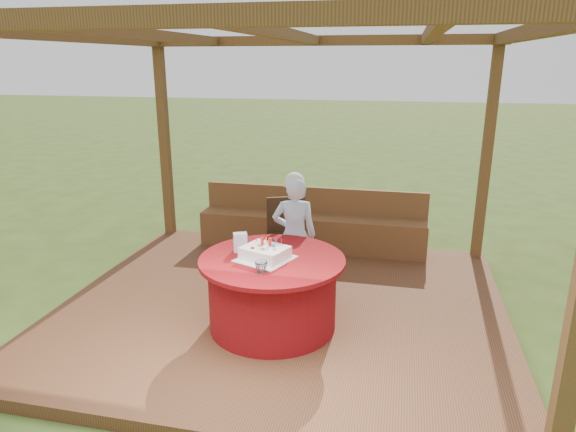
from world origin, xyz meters
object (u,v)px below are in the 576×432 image
object	(u,v)px
birthday_cake	(265,253)
elderly_woman	(294,233)
chair	(288,232)
gift_bag	(240,242)
drinking_glass	(261,267)
table	(272,292)
bench	(312,229)

from	to	relation	value
birthday_cake	elderly_woman	bearing A→B (deg)	83.48
chair	birthday_cake	distance (m)	1.32
elderly_woman	gift_bag	world-z (taller)	elderly_woman
elderly_woman	drinking_glass	world-z (taller)	elderly_woman
table	elderly_woman	world-z (taller)	elderly_woman
table	drinking_glass	bearing A→B (deg)	-91.05
table	birthday_cake	bearing A→B (deg)	-148.14
chair	elderly_woman	distance (m)	0.52
birthday_cake	bench	bearing A→B (deg)	88.83
table	gift_bag	size ratio (longest dim) A/B	7.45
table	bench	bearing A→B (deg)	90.29
table	chair	xyz separation A→B (m)	(-0.13, 1.26, 0.16)
drinking_glass	bench	bearing A→B (deg)	90.11
bench	gift_bag	xyz separation A→B (m)	(-0.33, -2.08, 0.52)
table	birthday_cake	world-z (taller)	birthday_cake
chair	bench	bearing A→B (deg)	82.49
gift_bag	drinking_glass	size ratio (longest dim) A/B	1.63
gift_bag	drinking_glass	distance (m)	0.56
table	birthday_cake	size ratio (longest dim) A/B	2.36
bench	gift_bag	distance (m)	2.17
table	chair	size ratio (longest dim) A/B	1.49
birthday_cake	drinking_glass	bearing A→B (deg)	-80.94
chair	elderly_woman	xyz separation A→B (m)	(0.17, -0.46, 0.16)
elderly_woman	bench	bearing A→B (deg)	92.08
birthday_cake	drinking_glass	size ratio (longest dim) A/B	5.15
birthday_cake	drinking_glass	distance (m)	0.32
table	gift_bag	distance (m)	0.56
drinking_glass	table	bearing A→B (deg)	88.95
birthday_cake	drinking_glass	world-z (taller)	birthday_cake
chair	birthday_cake	bearing A→B (deg)	-86.62
chair	birthday_cake	size ratio (longest dim) A/B	1.58
elderly_woman	chair	bearing A→B (deg)	110.52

